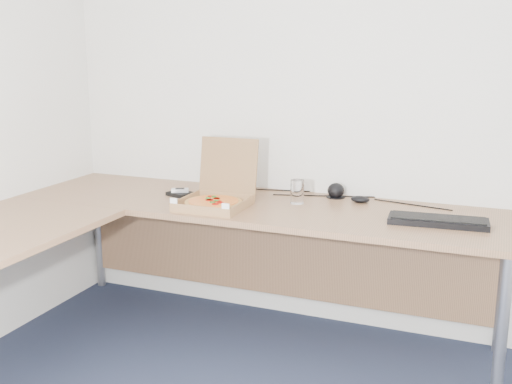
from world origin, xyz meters
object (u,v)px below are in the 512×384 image
at_px(desk, 157,224).
at_px(pizza_box, 215,199).
at_px(keyboard, 438,221).
at_px(wallet, 180,194).
at_px(drinking_glass, 297,192).

distance_m(desk, pizza_box, 0.34).
bearing_deg(pizza_box, keyboard, 4.21).
relative_size(desk, wallet, 21.16).
distance_m(pizza_box, wallet, 0.32).
bearing_deg(wallet, desk, -57.55).
xyz_separation_m(desk, keyboard, (1.22, 0.38, 0.04)).
relative_size(pizza_box, drinking_glass, 3.05).
xyz_separation_m(desk, wallet, (-0.12, 0.43, 0.04)).
bearing_deg(wallet, pizza_box, -10.24).
height_order(keyboard, wallet, keyboard).
relative_size(desk, drinking_glass, 20.71).
xyz_separation_m(desk, pizza_box, (0.16, 0.29, 0.07)).
bearing_deg(drinking_glass, pizza_box, -148.28).
xyz_separation_m(pizza_box, drinking_glass, (0.36, 0.22, 0.02)).
bearing_deg(desk, keyboard, 17.27).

